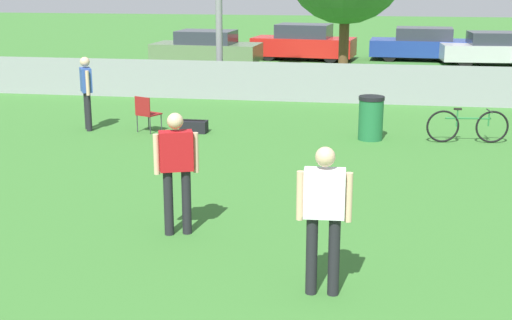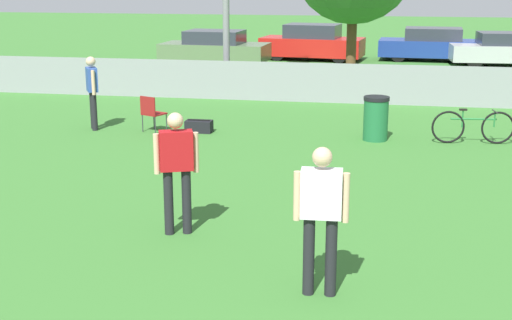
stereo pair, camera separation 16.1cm
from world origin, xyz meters
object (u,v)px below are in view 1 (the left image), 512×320
player_thrower_red (176,164)px  spectator_in_blue (86,88)px  player_receiver_white (324,209)px  bicycle_sideline (468,126)px  parked_car_red (304,43)px  parked_car_olive (207,49)px  parked_car_blue (424,44)px  trash_bin (371,118)px  folding_chair_sideline (146,112)px  gear_bag_sideline (194,127)px  parked_car_silver (498,49)px

player_thrower_red → spectator_in_blue: player_thrower_red is taller
player_receiver_white → bicycle_sideline: bearing=69.9°
parked_car_red → spectator_in_blue: bearing=-96.6°
parked_car_olive → parked_car_blue: 9.02m
trash_bin → folding_chair_sideline: bearing=-178.9°
player_thrower_red → gear_bag_sideline: player_thrower_red is taller
player_thrower_red → spectator_in_blue: size_ratio=1.02×
spectator_in_blue → bicycle_sideline: bearing=-119.3°
player_thrower_red → folding_chair_sideline: size_ratio=2.06×
player_receiver_white → parked_car_olive: 20.51m
parked_car_olive → parked_car_red: (3.50, 2.69, 0.02)m
folding_chair_sideline → parked_car_olive: size_ratio=0.20×
parked_car_red → trash_bin: bearing=-71.6°
bicycle_sideline → parked_car_silver: parked_car_silver is taller
folding_chair_sideline → parked_car_silver: parked_car_silver is taller
gear_bag_sideline → parked_car_red: parked_car_red is taller
folding_chair_sideline → parked_car_olive: bearing=-59.7°
folding_chair_sideline → bicycle_sideline: folding_chair_sideline is taller
player_receiver_white → bicycle_sideline: 8.31m
spectator_in_blue → player_thrower_red: bearing=-178.2°
bicycle_sideline → trash_bin: 2.04m
bicycle_sideline → parked_car_olive: size_ratio=0.41×
player_receiver_white → folding_chair_sideline: (-4.57, 7.77, -0.53)m
parked_car_blue → parked_car_silver: 3.03m
bicycle_sideline → trash_bin: (-2.03, -0.05, 0.12)m
folding_chair_sideline → bicycle_sideline: size_ratio=0.48×
trash_bin → parked_car_olive: bearing=118.7°
bicycle_sideline → parked_car_red: size_ratio=0.40×
player_thrower_red → parked_car_blue: size_ratio=0.39×
parked_car_olive → parked_car_silver: size_ratio=0.95×
player_thrower_red → bicycle_sideline: 7.84m
player_thrower_red → parked_car_silver: bearing=49.7°
bicycle_sideline → gear_bag_sideline: 5.98m
gear_bag_sideline → parked_car_silver: 16.20m
player_thrower_red → parked_car_olive: player_thrower_red is taller
trash_bin → parked_car_olive: (-6.44, 11.74, 0.20)m
parked_car_blue → parked_car_silver: size_ratio=1.00×
trash_bin → parked_car_blue: bearing=82.6°
player_thrower_red → trash_bin: (2.54, 6.29, -0.53)m
gear_bag_sideline → parked_car_olive: 11.96m
player_receiver_white → trash_bin: 7.89m
parked_car_blue → player_thrower_red: bearing=-99.1°
parked_car_blue → gear_bag_sideline: bearing=-108.7°
spectator_in_blue → parked_car_silver: 17.75m
player_receiver_white → parked_car_olive: player_receiver_white is taller
spectator_in_blue → parked_car_red: size_ratio=0.39×
player_thrower_red → folding_chair_sideline: (-2.46, 6.19, -0.53)m
spectator_in_blue → folding_chair_sideline: spectator_in_blue is taller
gear_bag_sideline → player_receiver_white: bearing=-66.0°
spectator_in_blue → trash_bin: bearing=-119.4°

